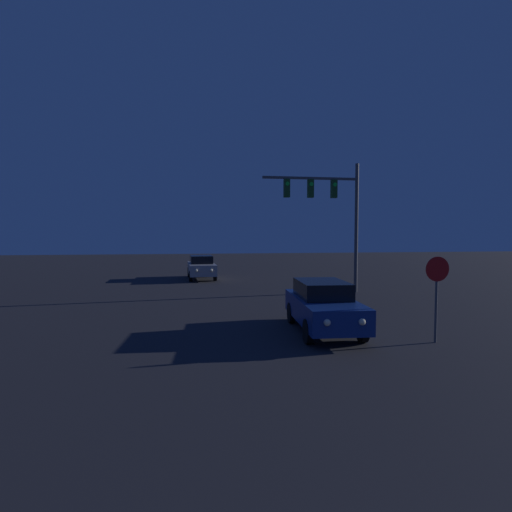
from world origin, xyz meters
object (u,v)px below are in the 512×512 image
at_px(car_near, 323,305).
at_px(stop_sign, 437,283).
at_px(car_far, 201,267).
at_px(traffic_signal_mast, 330,204).

bearing_deg(car_near, stop_sign, 151.01).
distance_m(car_far, stop_sign, 17.64).
bearing_deg(car_far, stop_sign, 107.17).
relative_size(car_far, stop_sign, 1.80).
bearing_deg(car_near, car_far, -73.51).
height_order(traffic_signal_mast, stop_sign, traffic_signal_mast).
height_order(car_far, traffic_signal_mast, traffic_signal_mast).
relative_size(car_near, stop_sign, 1.80).
distance_m(traffic_signal_mast, stop_sign, 9.81).
height_order(car_near, car_far, same).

